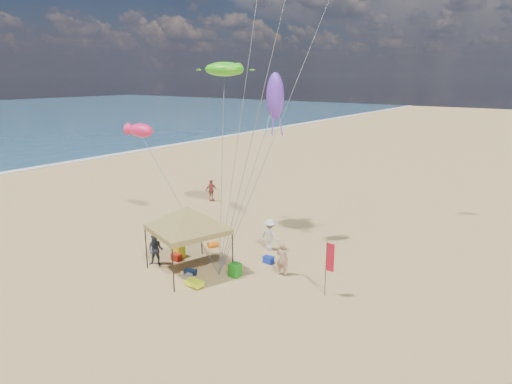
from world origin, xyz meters
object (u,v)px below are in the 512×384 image
(beach_cart, at_px, (194,283))
(chair_yellow, at_px, (179,251))
(canopy_tent, at_px, (187,209))
(person_near_b, at_px, (156,250))
(person_near_c, at_px, (270,235))
(chair_green, at_px, (235,270))
(person_far_a, at_px, (211,190))
(cooler_red, at_px, (176,257))
(person_near_a, at_px, (282,259))
(cooler_blue, at_px, (268,260))
(feather_flag, at_px, (329,260))

(beach_cart, bearing_deg, chair_yellow, 146.66)
(canopy_tent, relative_size, person_near_b, 3.60)
(canopy_tent, xyz_separation_m, beach_cart, (1.45, -1.13, -3.23))
(canopy_tent, distance_m, person_near_c, 5.76)
(chair_green, distance_m, person_far_a, 14.34)
(cooler_red, bearing_deg, person_near_c, 52.17)
(person_near_a, xyz_separation_m, person_near_b, (-6.16, -3.01, -0.01))
(cooler_blue, xyz_separation_m, person_far_a, (-10.87, 7.42, 0.70))
(feather_flag, relative_size, chair_yellow, 3.85)
(beach_cart, xyz_separation_m, person_far_a, (-9.58, 11.87, 0.69))
(cooler_red, xyz_separation_m, person_near_c, (3.35, 4.31, 0.76))
(cooler_red, relative_size, person_near_a, 0.30)
(canopy_tent, bearing_deg, cooler_blue, 50.50)
(cooler_red, distance_m, person_near_b, 1.35)
(person_near_c, bearing_deg, chair_yellow, 52.59)
(chair_yellow, bearing_deg, cooler_red, -62.76)
(feather_flag, xyz_separation_m, cooler_blue, (-4.38, 1.49, -1.63))
(chair_yellow, xyz_separation_m, person_far_a, (-6.34, 9.74, 0.54))
(person_far_a, bearing_deg, chair_green, -118.80)
(beach_cart, xyz_separation_m, person_near_b, (-3.44, 0.62, 0.68))
(beach_cart, bearing_deg, chair_green, 67.16)
(chair_yellow, bearing_deg, beach_cart, -33.34)
(cooler_red, xyz_separation_m, chair_green, (3.90, 0.37, 0.16))
(cooler_red, xyz_separation_m, person_near_b, (-0.42, -1.09, 0.69))
(cooler_red, height_order, person_far_a, person_far_a)
(canopy_tent, height_order, person_far_a, canopy_tent)
(chair_green, relative_size, beach_cart, 0.78)
(chair_yellow, relative_size, person_near_b, 0.40)
(feather_flag, height_order, person_near_c, feather_flag)
(person_near_b, bearing_deg, person_near_c, 26.91)
(cooler_blue, xyz_separation_m, chair_yellow, (-4.54, -2.33, 0.16))
(cooler_blue, xyz_separation_m, person_near_a, (1.43, -0.83, 0.70))
(chair_green, xyz_separation_m, person_near_c, (-0.55, 3.94, 0.60))
(chair_yellow, distance_m, beach_cart, 3.89)
(canopy_tent, bearing_deg, person_near_c, 70.07)
(cooler_red, distance_m, person_far_a, 12.12)
(chair_green, distance_m, chair_yellow, 4.12)
(cooler_blue, bearing_deg, person_near_a, -30.12)
(chair_green, bearing_deg, canopy_tent, -157.88)
(chair_green, bearing_deg, person_near_a, 40.10)
(person_near_a, relative_size, person_far_a, 1.01)
(feather_flag, height_order, chair_yellow, feather_flag)
(chair_yellow, bearing_deg, feather_flag, 5.37)
(beach_cart, bearing_deg, person_far_a, 128.90)
(canopy_tent, xyz_separation_m, person_near_c, (1.77, 4.89, -2.47))
(cooler_red, xyz_separation_m, beach_cart, (3.02, -1.71, 0.01))
(canopy_tent, distance_m, chair_green, 3.97)
(cooler_blue, xyz_separation_m, person_near_b, (-4.73, -3.84, 0.69))
(cooler_blue, height_order, chair_green, chair_green)
(chair_green, relative_size, person_near_b, 0.40)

